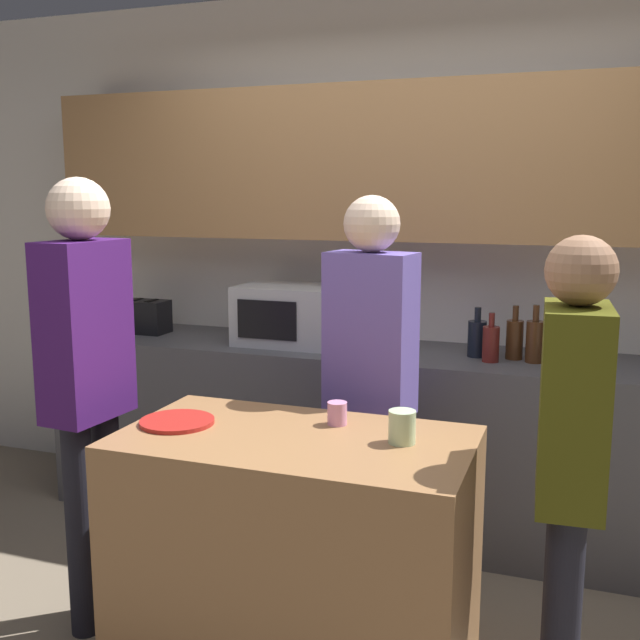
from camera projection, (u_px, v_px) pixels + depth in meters
name	position (u px, v px, depth m)	size (l,w,h in m)	color
back_wall	(407.00, 222.00, 3.82)	(6.40, 0.40, 2.70)	silver
back_counter	(390.00, 440.00, 3.75)	(3.60, 0.62, 0.92)	#4C4C51
kitchen_island	(295.00, 560.00, 2.55)	(1.17, 0.65, 0.89)	#996B42
microwave	(291.00, 315.00, 3.83)	(0.52, 0.39, 0.30)	#B7BABC
toaster	(144.00, 317.00, 4.13)	(0.26, 0.16, 0.18)	black
bottle_0	(477.00, 338.00, 3.53)	(0.09, 0.09, 0.24)	black
bottle_1	(491.00, 343.00, 3.42)	(0.08, 0.08, 0.23)	maroon
bottle_2	(515.00, 339.00, 3.48)	(0.08, 0.08, 0.25)	#472814
bottle_3	(535.00, 341.00, 3.40)	(0.08, 0.08, 0.27)	#472814
plate_on_island	(177.00, 422.00, 2.61)	(0.26, 0.26, 0.01)	red
cup_0	(337.00, 413.00, 2.59)	(0.07, 0.07, 0.08)	#E293C4
cup_1	(402.00, 427.00, 2.40)	(0.09, 0.09, 0.11)	beige
person_left	(571.00, 451.00, 2.23)	(0.21, 0.35, 1.57)	black
person_center	(370.00, 367.00, 2.97)	(0.37, 0.24, 1.68)	black
person_right	(87.00, 365.00, 2.81)	(0.23, 0.35, 1.74)	black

